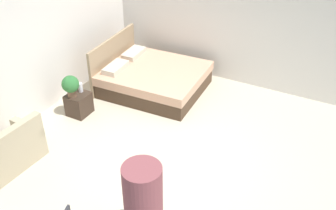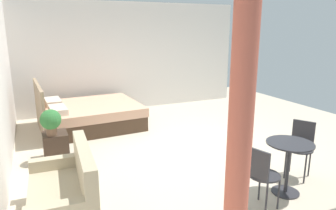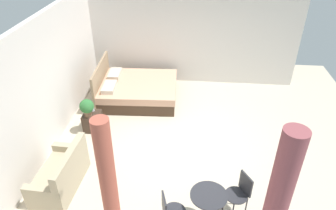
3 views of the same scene
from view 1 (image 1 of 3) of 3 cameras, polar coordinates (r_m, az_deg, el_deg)
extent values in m
cube|color=beige|center=(6.91, 0.85, -7.82)|extent=(9.34, 9.21, 0.02)
cube|color=silver|center=(7.81, -19.95, 7.91)|extent=(9.34, 0.12, 2.88)
cube|color=silver|center=(8.73, 10.74, 11.95)|extent=(0.12, 6.21, 2.88)
cube|color=#473323|center=(8.73, -1.93, 3.20)|extent=(1.89, 2.15, 0.33)
cube|color=tan|center=(8.60, -1.96, 4.71)|extent=(1.93, 2.19, 0.20)
cube|color=#997F60|center=(9.03, -8.03, 6.67)|extent=(1.86, 0.15, 1.07)
cube|color=beige|center=(8.57, -7.70, 5.49)|extent=(0.66, 0.35, 0.12)
cube|color=beige|center=(9.16, -5.08, 7.59)|extent=(0.66, 0.35, 0.12)
cube|color=tan|center=(7.16, -23.08, -7.22)|extent=(1.36, 0.78, 0.39)
cube|color=tan|center=(6.70, -22.35, -5.31)|extent=(1.33, 0.21, 0.47)
cube|color=tan|center=(7.25, -20.01, -3.11)|extent=(0.18, 0.72, 0.15)
cube|color=#38281E|center=(8.08, -12.97, 0.15)|extent=(0.44, 0.40, 0.46)
cylinder|color=brown|center=(7.90, -13.95, 1.68)|extent=(0.17, 0.17, 0.13)
sphere|color=#2D6B33|center=(7.79, -14.16, 3.00)|extent=(0.34, 0.34, 0.34)
cylinder|color=silver|center=(7.99, -12.75, 2.54)|extent=(0.09, 0.09, 0.19)
camera|label=2|loc=(5.51, -57.43, -8.92)|focal=33.12mm
camera|label=3|loc=(2.51, -88.99, 4.21)|focal=33.06mm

